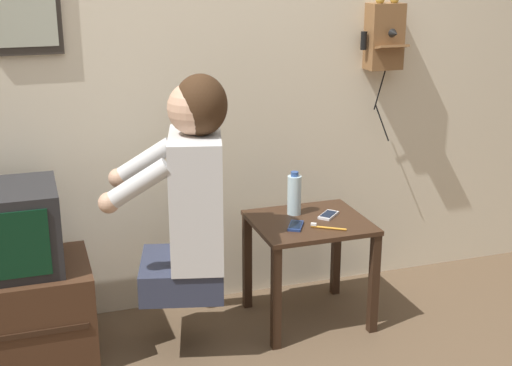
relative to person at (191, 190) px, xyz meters
name	(u,v)px	position (x,y,z in m)	size (l,w,h in m)	color
wall_back	(196,53)	(0.15, 0.49, 0.52)	(6.80, 0.05, 2.55)	beige
side_table	(309,241)	(0.59, 0.09, -0.35)	(0.54, 0.48, 0.52)	#382316
person	(191,190)	(0.00, 0.00, 0.00)	(0.59, 0.51, 0.96)	#2D3347
tv_stand	(8,316)	(-0.80, 0.14, -0.54)	(0.72, 0.47, 0.44)	#422819
wall_phone_antique	(384,36)	(1.11, 0.40, 0.57)	(0.22, 0.18, 0.74)	brown
cell_phone_held	(296,226)	(0.50, 0.03, -0.23)	(0.11, 0.14, 0.01)	navy
cell_phone_spare	(328,215)	(0.70, 0.11, -0.23)	(0.13, 0.13, 0.01)	silver
water_bottle	(294,194)	(0.55, 0.20, -0.14)	(0.07, 0.07, 0.21)	silver
toothbrush	(326,227)	(0.62, -0.04, -0.23)	(0.14, 0.10, 0.02)	orange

